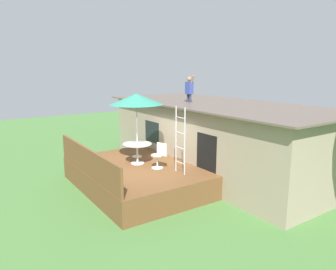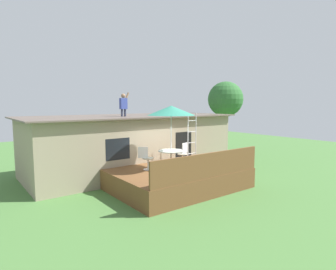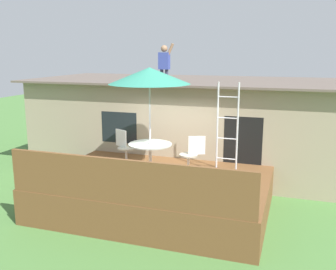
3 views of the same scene
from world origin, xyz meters
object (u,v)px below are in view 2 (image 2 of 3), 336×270
Objects in this scene: person_figure at (124,103)px; patio_chair_right at (183,154)px; patio_umbrella at (171,111)px; patio_table at (171,154)px; patio_chair_left at (146,158)px; step_ladder at (192,137)px; backyard_tree at (225,100)px.

patio_chair_right is at bearing -58.19° from person_figure.
patio_chair_right is at bearing 19.86° from patio_umbrella.
person_figure reaches higher than patio_umbrella.
patio_chair_right is (1.53, -2.47, -2.18)m from person_figure.
patio_chair_left is at bearing 152.80° from patio_table.
step_ladder is 2.70m from patio_chair_left.
patio_umbrella is at bearing 147.99° from patio_table.
step_ladder is 0.45× the size of backyard_tree.
person_figure is 7.81m from backyard_tree.
patio_table is at bearing -158.85° from step_ladder.
backyard_tree reaches higher than patio_umbrella.
patio_table is 1.13× the size of patio_chair_left.
person_figure is at bearing 137.29° from step_ladder.
patio_chair_right is (-0.79, -0.33, -0.64)m from step_ladder.
patio_table is 1.01m from patio_chair_left.
person_figure is 3.22m from patio_chair_left.
patio_umbrella is 2.14m from patio_chair_left.
patio_chair_right is at bearing 23.33° from patio_chair_left.
patio_umbrella is 0.53× the size of backyard_tree.
backyard_tree is (7.77, 0.73, 0.23)m from person_figure.
step_ladder reaches higher than patio_table.
patio_umbrella reaches higher than step_ladder.
patio_chair_left is (-2.61, -0.20, -0.64)m from step_ladder.
patio_table is 0.94× the size of person_figure.
step_ladder is (1.72, 0.66, 0.51)m from patio_table.
patio_table is 0.22× the size of backyard_tree.
patio_table is 3.53m from person_figure.
patio_umbrella is 2.22m from step_ladder.
patio_table is 1.00m from patio_chair_right.
patio_umbrella is at bearing -153.76° from backyard_tree.
backyard_tree is at bearing -172.72° from patio_chair_right.
patio_umbrella is at bearing 0.00° from patio_chair_left.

